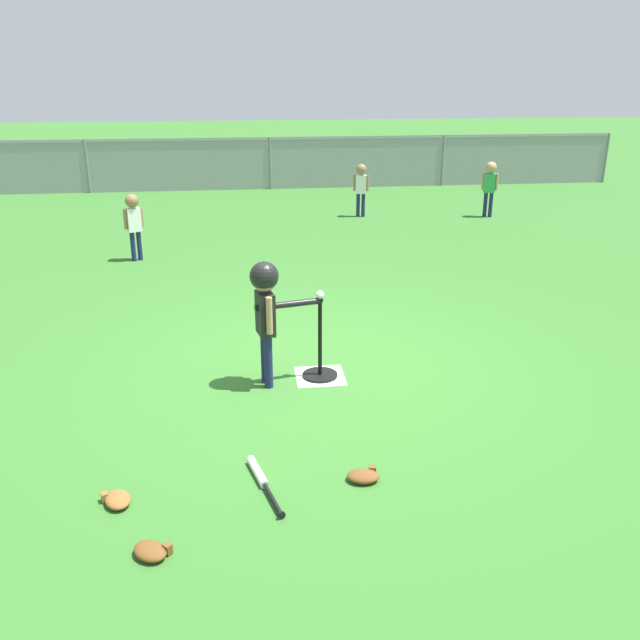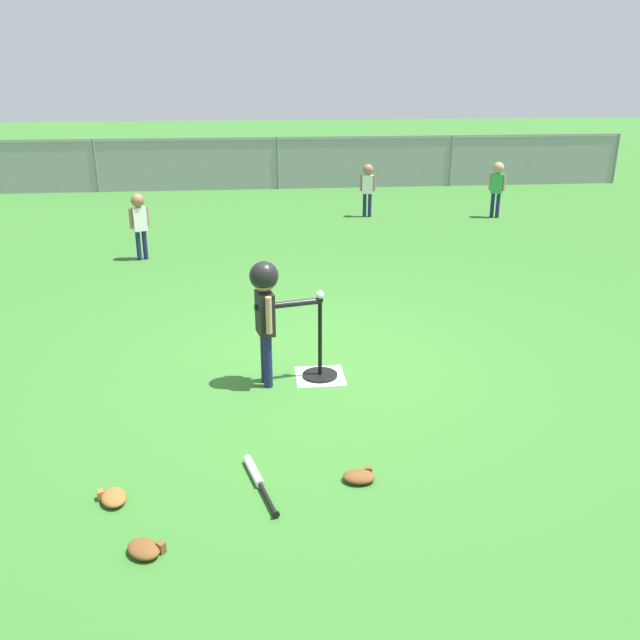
{
  "view_description": "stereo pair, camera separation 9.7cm",
  "coord_description": "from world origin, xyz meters",
  "px_view_note": "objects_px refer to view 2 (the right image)",
  "views": [
    {
      "loc": [
        -0.74,
        -5.78,
        2.66
      ],
      "look_at": [
        -0.07,
        -0.26,
        0.55
      ],
      "focal_mm": 37.91,
      "sensor_mm": 36.0,
      "label": 1
    },
    {
      "loc": [
        -0.64,
        -5.79,
        2.66
      ],
      "look_at": [
        -0.07,
        -0.26,
        0.55
      ],
      "focal_mm": 37.91,
      "sensor_mm": 36.0,
      "label": 2
    }
  ],
  "objects_px": {
    "fielder_near_left": "(497,182)",
    "spare_bat_silver": "(256,477)",
    "glove_by_plate": "(145,549)",
    "glove_near_bats": "(113,497)",
    "batting_tee": "(320,364)",
    "fielder_deep_left": "(368,183)",
    "baseball_on_tee": "(320,295)",
    "batter_child": "(266,298)",
    "fielder_deep_right": "(139,218)",
    "glove_tossed_aside": "(359,476)"
  },
  "relations": [
    {
      "from": "fielder_deep_left",
      "to": "glove_near_bats",
      "type": "bearing_deg",
      "value": -110.04
    },
    {
      "from": "batting_tee",
      "to": "fielder_deep_left",
      "type": "relative_size",
      "value": 0.77
    },
    {
      "from": "fielder_deep_left",
      "to": "batting_tee",
      "type": "bearing_deg",
      "value": -103.1
    },
    {
      "from": "fielder_deep_left",
      "to": "fielder_near_left",
      "type": "distance_m",
      "value": 2.36
    },
    {
      "from": "glove_by_plate",
      "to": "glove_near_bats",
      "type": "height_order",
      "value": "same"
    },
    {
      "from": "baseball_on_tee",
      "to": "fielder_deep_left",
      "type": "relative_size",
      "value": 0.08
    },
    {
      "from": "glove_by_plate",
      "to": "spare_bat_silver",
      "type": "bearing_deg",
      "value": 45.86
    },
    {
      "from": "glove_near_bats",
      "to": "fielder_deep_right",
      "type": "bearing_deg",
      "value": 96.13
    },
    {
      "from": "fielder_deep_left",
      "to": "spare_bat_silver",
      "type": "bearing_deg",
      "value": -104.58
    },
    {
      "from": "batting_tee",
      "to": "glove_near_bats",
      "type": "bearing_deg",
      "value": -131.32
    },
    {
      "from": "glove_by_plate",
      "to": "baseball_on_tee",
      "type": "bearing_deg",
      "value": 61.02
    },
    {
      "from": "glove_tossed_aside",
      "to": "baseball_on_tee",
      "type": "bearing_deg",
      "value": 93.39
    },
    {
      "from": "fielder_deep_right",
      "to": "glove_near_bats",
      "type": "xyz_separation_m",
      "value": [
        0.64,
        -5.92,
        -0.58
      ]
    },
    {
      "from": "baseball_on_tee",
      "to": "batter_child",
      "type": "bearing_deg",
      "value": -167.59
    },
    {
      "from": "batter_child",
      "to": "fielder_deep_left",
      "type": "relative_size",
      "value": 1.17
    },
    {
      "from": "fielder_deep_left",
      "to": "glove_tossed_aside",
      "type": "distance_m",
      "value": 8.58
    },
    {
      "from": "batting_tee",
      "to": "glove_by_plate",
      "type": "relative_size",
      "value": 2.77
    },
    {
      "from": "spare_bat_silver",
      "to": "glove_tossed_aside",
      "type": "height_order",
      "value": "glove_tossed_aside"
    },
    {
      "from": "fielder_near_left",
      "to": "glove_by_plate",
      "type": "xyz_separation_m",
      "value": [
        -5.17,
        -8.74,
        -0.62
      ]
    },
    {
      "from": "batter_child",
      "to": "fielder_near_left",
      "type": "height_order",
      "value": "batter_child"
    },
    {
      "from": "glove_tossed_aside",
      "to": "spare_bat_silver",
      "type": "bearing_deg",
      "value": 173.79
    },
    {
      "from": "fielder_deep_left",
      "to": "glove_near_bats",
      "type": "relative_size",
      "value": 3.71
    },
    {
      "from": "fielder_deep_right",
      "to": "glove_tossed_aside",
      "type": "bearing_deg",
      "value": -68.85
    },
    {
      "from": "baseball_on_tee",
      "to": "glove_by_plate",
      "type": "distance_m",
      "value": 2.7
    },
    {
      "from": "batting_tee",
      "to": "spare_bat_silver",
      "type": "relative_size",
      "value": 1.09
    },
    {
      "from": "batter_child",
      "to": "glove_near_bats",
      "type": "distance_m",
      "value": 2.09
    },
    {
      "from": "baseball_on_tee",
      "to": "fielder_near_left",
      "type": "bearing_deg",
      "value": 58.79
    },
    {
      "from": "batter_child",
      "to": "fielder_deep_left",
      "type": "distance_m",
      "value": 7.17
    },
    {
      "from": "batter_child",
      "to": "spare_bat_silver",
      "type": "bearing_deg",
      "value": -94.79
    },
    {
      "from": "fielder_deep_right",
      "to": "fielder_deep_left",
      "type": "bearing_deg",
      "value": 34.65
    },
    {
      "from": "fielder_near_left",
      "to": "batter_child",
      "type": "bearing_deg",
      "value": -123.76
    },
    {
      "from": "glove_by_plate",
      "to": "glove_near_bats",
      "type": "relative_size",
      "value": 1.03
    },
    {
      "from": "baseball_on_tee",
      "to": "glove_tossed_aside",
      "type": "bearing_deg",
      "value": -86.61
    },
    {
      "from": "glove_near_bats",
      "to": "glove_tossed_aside",
      "type": "height_order",
      "value": "same"
    },
    {
      "from": "baseball_on_tee",
      "to": "glove_near_bats",
      "type": "xyz_separation_m",
      "value": [
        -1.53,
        -1.74,
        -0.75
      ]
    },
    {
      "from": "baseball_on_tee",
      "to": "batter_child",
      "type": "distance_m",
      "value": 0.49
    },
    {
      "from": "batting_tee",
      "to": "baseball_on_tee",
      "type": "bearing_deg",
      "value": 0.0
    },
    {
      "from": "fielder_deep_left",
      "to": "glove_tossed_aside",
      "type": "xyz_separation_m",
      "value": [
        -1.48,
        -8.44,
        -0.59
      ]
    },
    {
      "from": "baseball_on_tee",
      "to": "batter_child",
      "type": "relative_size",
      "value": 0.07
    },
    {
      "from": "fielder_near_left",
      "to": "spare_bat_silver",
      "type": "bearing_deg",
      "value": -119.27
    },
    {
      "from": "batter_child",
      "to": "fielder_deep_right",
      "type": "relative_size",
      "value": 1.17
    },
    {
      "from": "baseball_on_tee",
      "to": "glove_tossed_aside",
      "type": "height_order",
      "value": "baseball_on_tee"
    },
    {
      "from": "fielder_deep_left",
      "to": "fielder_near_left",
      "type": "height_order",
      "value": "fielder_near_left"
    },
    {
      "from": "batting_tee",
      "to": "baseball_on_tee",
      "type": "distance_m",
      "value": 0.66
    },
    {
      "from": "batting_tee",
      "to": "glove_by_plate",
      "type": "bearing_deg",
      "value": -118.98
    },
    {
      "from": "baseball_on_tee",
      "to": "fielder_deep_left",
      "type": "bearing_deg",
      "value": 76.9
    },
    {
      "from": "baseball_on_tee",
      "to": "fielder_near_left",
      "type": "height_order",
      "value": "fielder_near_left"
    },
    {
      "from": "spare_bat_silver",
      "to": "glove_by_plate",
      "type": "relative_size",
      "value": 2.54
    },
    {
      "from": "glove_by_plate",
      "to": "glove_tossed_aside",
      "type": "relative_size",
      "value": 1.12
    },
    {
      "from": "glove_near_bats",
      "to": "spare_bat_silver",
      "type": "bearing_deg",
      "value": 9.02
    }
  ]
}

